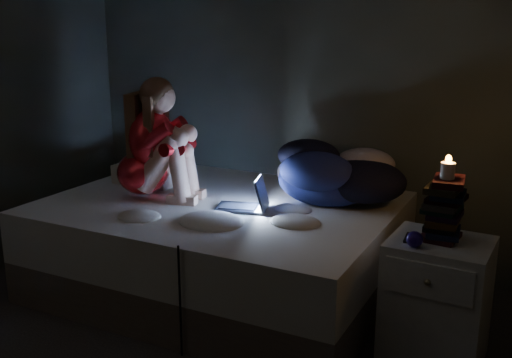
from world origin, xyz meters
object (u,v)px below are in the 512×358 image
Objects in this scene: bed at (221,245)px; nightstand at (436,301)px; laptop at (241,192)px; phone at (412,239)px; woman at (141,138)px; candle at (448,172)px.

nightstand is (1.42, -0.25, 0.03)m from bed.
laptop is 1.11m from phone.
woman is 2.57× the size of laptop.
candle is at bearing -13.83° from woman.
candle is at bearing 27.16° from phone.
bed is 1.37m from phone.
phone reaches higher than nightstand.
nightstand is (1.92, -0.11, -0.66)m from woman.
woman is at bearing 168.10° from laptop.
laptop is 1.29m from nightstand.
phone is (1.79, -0.16, -0.33)m from woman.
woman is 1.82m from phone.
laptop is 3.83× the size of candle.
candle reaches higher than bed.
woman reaches higher than laptop.
phone is at bearing -13.09° from bed.
bed is 3.31× the size of nightstand.
bed is at bearing 159.27° from phone.
candle is 0.57× the size of phone.
candle is (1.22, -0.13, 0.29)m from laptop.
laptop reaches higher than nightstand.
laptop is at bearing -22.78° from bed.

